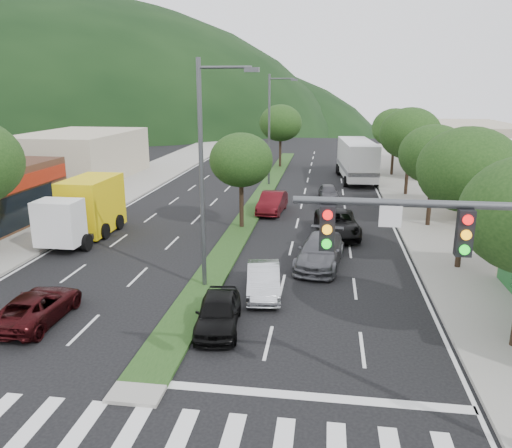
% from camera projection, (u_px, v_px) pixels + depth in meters
% --- Properties ---
extents(ground, '(160.00, 160.00, 0.00)m').
position_uv_depth(ground, '(142.00, 386.00, 15.20)').
color(ground, black).
rests_on(ground, ground).
extents(sidewalk_right, '(5.00, 90.00, 0.15)m').
position_uv_depth(sidewalk_right, '(422.00, 209.00, 37.34)').
color(sidewalk_right, gray).
rests_on(sidewalk_right, ground).
extents(sidewalk_left, '(6.00, 90.00, 0.15)m').
position_uv_depth(sidewalk_left, '(100.00, 198.00, 40.83)').
color(sidewalk_left, gray).
rests_on(sidewalk_left, ground).
extents(median, '(1.60, 56.00, 0.12)m').
position_uv_depth(median, '(262.00, 196.00, 41.92)').
color(median, '#193312').
rests_on(median, ground).
extents(crosswalk, '(19.00, 2.20, 0.01)m').
position_uv_depth(crosswalk, '(115.00, 429.00, 13.28)').
color(crosswalk, silver).
rests_on(crosswalk, ground).
extents(traffic_signal, '(6.12, 0.40, 7.00)m').
position_uv_depth(traffic_signal, '(487.00, 278.00, 11.27)').
color(traffic_signal, '#47494C').
rests_on(traffic_signal, ground).
extents(bldg_left_far, '(9.00, 14.00, 4.60)m').
position_uv_depth(bldg_left_far, '(81.00, 156.00, 49.66)').
color(bldg_left_far, '#B5AD90').
rests_on(bldg_left_far, ground).
extents(bldg_right_far, '(10.00, 16.00, 5.20)m').
position_uv_depth(bldg_right_far, '(460.00, 147.00, 53.86)').
color(bldg_right_far, '#B5AD90').
rests_on(bldg_right_far, ground).
extents(hill_far, '(176.00, 132.00, 82.00)m').
position_uv_depth(hill_far, '(2.00, 123.00, 131.19)').
color(hill_far, black).
rests_on(hill_far, ground).
extents(tree_r_b, '(4.80, 4.80, 6.94)m').
position_uv_depth(tree_r_b, '(468.00, 170.00, 23.69)').
color(tree_r_b, black).
rests_on(tree_r_b, sidewalk_right).
extents(tree_r_c, '(4.40, 4.40, 6.48)m').
position_uv_depth(tree_r_c, '(434.00, 154.00, 31.40)').
color(tree_r_c, black).
rests_on(tree_r_c, sidewalk_right).
extents(tree_r_d, '(5.00, 5.00, 7.17)m').
position_uv_depth(tree_r_d, '(410.00, 134.00, 40.84)').
color(tree_r_d, black).
rests_on(tree_r_d, sidewalk_right).
extents(tree_r_e, '(4.60, 4.60, 6.71)m').
position_uv_depth(tree_r_e, '(395.00, 128.00, 50.47)').
color(tree_r_e, black).
rests_on(tree_r_e, sidewalk_right).
extents(tree_med_near, '(4.00, 4.00, 6.02)m').
position_uv_depth(tree_med_near, '(241.00, 160.00, 31.22)').
color(tree_med_near, black).
rests_on(tree_med_near, median).
extents(tree_med_far, '(4.80, 4.80, 6.94)m').
position_uv_depth(tree_med_far, '(281.00, 123.00, 55.90)').
color(tree_med_far, black).
rests_on(tree_med_far, median).
extents(streetlight_near, '(2.60, 0.25, 10.00)m').
position_uv_depth(streetlight_near, '(206.00, 166.00, 21.34)').
color(streetlight_near, '#47494C').
rests_on(streetlight_near, ground).
extents(streetlight_mid, '(2.60, 0.25, 10.00)m').
position_uv_depth(streetlight_mid, '(271.00, 125.00, 45.21)').
color(streetlight_mid, '#47494C').
rests_on(streetlight_mid, ground).
extents(sedan_silver, '(1.92, 4.17, 1.33)m').
position_uv_depth(sedan_silver, '(263.00, 280.00, 21.85)').
color(sedan_silver, '#B7B9BF').
rests_on(sedan_silver, ground).
extents(suv_maroon, '(2.05, 4.40, 1.22)m').
position_uv_depth(suv_maroon, '(37.00, 307.00, 19.31)').
color(suv_maroon, black).
rests_on(suv_maroon, ground).
extents(car_queue_a, '(2.00, 4.06, 1.33)m').
position_uv_depth(car_queue_a, '(218.00, 312.00, 18.72)').
color(car_queue_a, black).
rests_on(car_queue_a, ground).
extents(car_queue_b, '(2.78, 5.41, 1.50)m').
position_uv_depth(car_queue_b, '(320.00, 251.00, 25.41)').
color(car_queue_b, '#4E4F53').
rests_on(car_queue_b, ground).
extents(car_queue_c, '(1.95, 4.68, 1.51)m').
position_uv_depth(car_queue_c, '(272.00, 203.00, 36.24)').
color(car_queue_c, '#4B0C12').
rests_on(car_queue_c, ground).
extents(car_queue_d, '(3.01, 5.64, 1.51)m').
position_uv_depth(car_queue_d, '(337.00, 223.00, 30.66)').
color(car_queue_d, black).
rests_on(car_queue_d, ground).
extents(car_queue_e, '(1.79, 3.73, 1.23)m').
position_uv_depth(car_queue_e, '(328.00, 192.00, 40.50)').
color(car_queue_e, '#434246').
rests_on(car_queue_e, ground).
extents(car_queue_f, '(1.83, 4.43, 1.28)m').
position_uv_depth(car_queue_f, '(348.00, 164.00, 55.43)').
color(car_queue_f, black).
rests_on(car_queue_f, ground).
extents(box_truck, '(2.79, 7.07, 3.48)m').
position_uv_depth(box_truck, '(86.00, 210.00, 30.13)').
color(box_truck, silver).
rests_on(box_truck, ground).
extents(motorhome, '(3.87, 10.20, 3.83)m').
position_uv_depth(motorhome, '(357.00, 159.00, 48.82)').
color(motorhome, silver).
rests_on(motorhome, ground).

